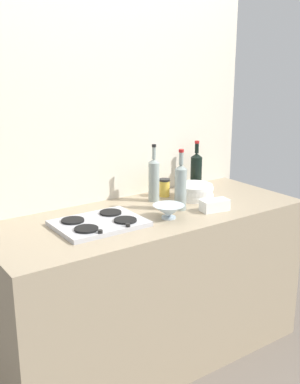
{
  "coord_description": "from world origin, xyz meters",
  "views": [
    {
      "loc": [
        -1.41,
        -2.01,
        1.72
      ],
      "look_at": [
        0.0,
        0.0,
        1.02
      ],
      "focal_mm": 43.69,
      "sensor_mm": 36.0,
      "label": 1
    }
  ],
  "objects": [
    {
      "name": "stovetop_hob",
      "position": [
        -0.33,
        -0.02,
        0.91
      ],
      "size": [
        0.44,
        0.33,
        0.04
      ],
      "color": "#B2B2B7",
      "rests_on": "counter_block"
    },
    {
      "name": "ground_plane",
      "position": [
        0.0,
        0.0,
        0.0
      ],
      "size": [
        6.0,
        6.0,
        0.0
      ],
      "primitive_type": "plane",
      "color": "#6B6056",
      "rests_on": "ground"
    },
    {
      "name": "plate_stack",
      "position": [
        0.38,
        0.07,
        0.94
      ],
      "size": [
        0.24,
        0.24,
        0.09
      ],
      "color": "white",
      "rests_on": "counter_block"
    },
    {
      "name": "condiment_jar_front",
      "position": [
        0.26,
        0.22,
        0.96
      ],
      "size": [
        0.07,
        0.07,
        0.11
      ],
      "color": "gold",
      "rests_on": "counter_block"
    },
    {
      "name": "mixing_bowl",
      "position": [
        0.03,
        -0.13,
        0.94
      ],
      "size": [
        0.17,
        0.17,
        0.07
      ],
      "color": "silver",
      "rests_on": "counter_block"
    },
    {
      "name": "wine_bottle_mid_right",
      "position": [
        0.15,
        0.17,
        1.04
      ],
      "size": [
        0.07,
        0.07,
        0.34
      ],
      "color": "gray",
      "rests_on": "counter_block"
    },
    {
      "name": "wine_bottle_leftmost",
      "position": [
        0.54,
        0.25,
        1.02
      ],
      "size": [
        0.07,
        0.07,
        0.32
      ],
      "color": "black",
      "rests_on": "counter_block"
    },
    {
      "name": "butter_dish",
      "position": [
        0.32,
        -0.18,
        0.93
      ],
      "size": [
        0.17,
        0.11,
        0.06
      ],
      "primitive_type": "cube",
      "rotation": [
        0.0,
        0.0,
        -0.17
      ],
      "color": "white",
      "rests_on": "counter_block"
    },
    {
      "name": "counter_block",
      "position": [
        0.0,
        0.0,
        0.45
      ],
      "size": [
        1.8,
        0.7,
        0.9
      ],
      "primitive_type": "cube",
      "color": "tan",
      "rests_on": "ground"
    },
    {
      "name": "wine_bottle_mid_left",
      "position": [
        0.17,
        -0.05,
        1.04
      ],
      "size": [
        0.07,
        0.07,
        0.35
      ],
      "color": "gray",
      "rests_on": "counter_block"
    },
    {
      "name": "backsplash_panel",
      "position": [
        0.0,
        0.38,
        1.08
      ],
      "size": [
        1.9,
        0.06,
        2.16
      ],
      "primitive_type": "cube",
      "color": "beige",
      "rests_on": "ground"
    }
  ]
}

